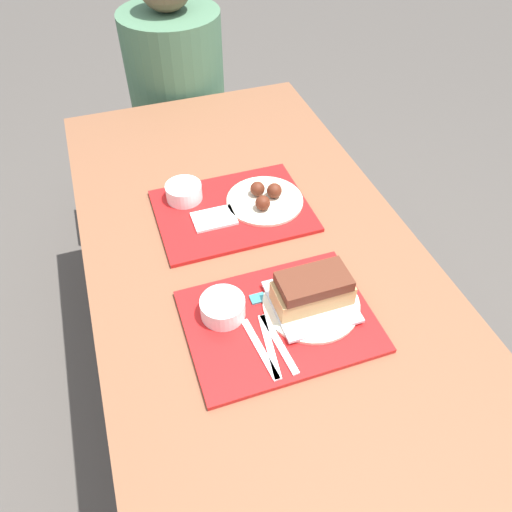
{
  "coord_description": "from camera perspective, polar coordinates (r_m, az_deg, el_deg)",
  "views": [
    {
      "loc": [
        -0.3,
        -0.8,
        1.69
      ],
      "look_at": [
        -0.02,
        0.03,
        0.79
      ],
      "focal_mm": 35.0,
      "sensor_mm": 36.0,
      "label": 1
    }
  ],
  "objects": [
    {
      "name": "ground_plane",
      "position": [
        1.89,
        0.75,
        -17.52
      ],
      "size": [
        12.0,
        12.0,
        0.0
      ],
      "primitive_type": "plane",
      "color": "#4C4742"
    },
    {
      "name": "brisket_sandwich_plate",
      "position": [
        1.16,
        6.44,
        -4.36
      ],
      "size": [
        0.23,
        0.23,
        0.1
      ],
      "color": "beige",
      "rests_on": "tray_near"
    },
    {
      "name": "plastic_spoon_near",
      "position": [
        1.11,
        0.45,
        -10.56
      ],
      "size": [
        0.03,
        0.17,
        0.0
      ],
      "color": "white",
      "rests_on": "tray_near"
    },
    {
      "name": "wings_plate_far",
      "position": [
        1.45,
        1.03,
        6.64
      ],
      "size": [
        0.22,
        0.22,
        0.05
      ],
      "color": "beige",
      "rests_on": "tray_far"
    },
    {
      "name": "tray_near",
      "position": [
        1.16,
        2.68,
        -7.42
      ],
      "size": [
        0.43,
        0.32,
        0.01
      ],
      "color": "red",
      "rests_on": "picnic_table"
    },
    {
      "name": "picnic_bench_far",
      "position": [
        2.37,
        -8.73,
        12.1
      ],
      "size": [
        0.83,
        0.28,
        0.48
      ],
      "color": "brown",
      "rests_on": "ground_plane"
    },
    {
      "name": "plastic_fork_near",
      "position": [
        1.11,
        1.54,
        -10.25
      ],
      "size": [
        0.04,
        0.17,
        0.0
      ],
      "color": "white",
      "rests_on": "tray_near"
    },
    {
      "name": "person_seated_across",
      "position": [
        2.19,
        -9.27,
        20.33
      ],
      "size": [
        0.39,
        0.39,
        0.72
      ],
      "color": "#477051",
      "rests_on": "picnic_bench_far"
    },
    {
      "name": "condiment_packet",
      "position": [
        1.19,
        0.2,
        -4.87
      ],
      "size": [
        0.04,
        0.03,
        0.01
      ],
      "color": "teal",
      "rests_on": "tray_near"
    },
    {
      "name": "picnic_table",
      "position": [
        1.33,
        1.02,
        -4.48
      ],
      "size": [
        0.87,
        1.88,
        0.75
      ],
      "color": "brown",
      "rests_on": "ground_plane"
    },
    {
      "name": "napkin_far",
      "position": [
        1.4,
        -4.82,
        4.29
      ],
      "size": [
        0.12,
        0.08,
        0.01
      ],
      "color": "white",
      "rests_on": "tray_far"
    },
    {
      "name": "bowl_coleslaw_far",
      "position": [
        1.47,
        -8.25,
        7.36
      ],
      "size": [
        0.1,
        0.1,
        0.05
      ],
      "color": "white",
      "rests_on": "tray_far"
    },
    {
      "name": "bowl_coleslaw_near",
      "position": [
        1.15,
        -3.83,
        -5.81
      ],
      "size": [
        0.1,
        0.1,
        0.05
      ],
      "color": "white",
      "rests_on": "tray_near"
    },
    {
      "name": "tray_far",
      "position": [
        1.43,
        -2.68,
        5.2
      ],
      "size": [
        0.43,
        0.32,
        0.01
      ],
      "color": "red",
      "rests_on": "picnic_table"
    },
    {
      "name": "plastic_knife_near",
      "position": [
        1.12,
        2.62,
        -9.94
      ],
      "size": [
        0.03,
        0.17,
        0.0
      ],
      "color": "white",
      "rests_on": "tray_near"
    }
  ]
}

